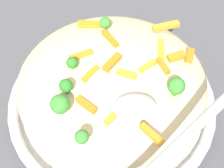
{
  "coord_description": "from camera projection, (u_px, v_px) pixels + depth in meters",
  "views": [
    {
      "loc": [
        -0.02,
        -0.28,
        0.46
      ],
      "look_at": [
        0.0,
        0.0,
        0.07
      ],
      "focal_mm": 49.95,
      "sensor_mm": 36.0,
      "label": 1
    }
  ],
  "objects": [
    {
      "name": "carrot_piece_9",
      "position": [
        111.0,
        39.0,
        0.46
      ],
      "size": [
        0.02,
        0.04,
        0.01
      ],
      "primitive_type": "cube",
      "rotation": [
        0.0,
        0.0,
        5.24
      ],
      "color": "orange",
      "rests_on": "pasta_mound"
    },
    {
      "name": "ground_plane",
      "position": [
        112.0,
        108.0,
        0.53
      ],
      "size": [
        2.4,
        2.4,
        0.0
      ],
      "primitive_type": "plane",
      "color": "#4C4C51"
    },
    {
      "name": "carrot_piece_2",
      "position": [
        90.0,
        74.0,
        0.43
      ],
      "size": [
        0.03,
        0.03,
        0.01
      ],
      "primitive_type": "cube",
      "rotation": [
        0.0,
        0.0,
        3.99
      ],
      "color": "orange",
      "rests_on": "pasta_mound"
    },
    {
      "name": "carrot_piece_0",
      "position": [
        166.0,
        26.0,
        0.49
      ],
      "size": [
        0.04,
        0.02,
        0.01
      ],
      "primitive_type": "cube",
      "rotation": [
        0.0,
        0.0,
        0.23
      ],
      "color": "orange",
      "rests_on": "pasta_mound"
    },
    {
      "name": "carrot_piece_5",
      "position": [
        127.0,
        74.0,
        0.42
      ],
      "size": [
        0.03,
        0.02,
        0.01
      ],
      "primitive_type": "cube",
      "rotation": [
        0.0,
        0.0,
        2.73
      ],
      "color": "orange",
      "rests_on": "pasta_mound"
    },
    {
      "name": "broccoli_floret_2",
      "position": [
        66.0,
        86.0,
        0.4
      ],
      "size": [
        0.02,
        0.02,
        0.02
      ],
      "color": "#296820",
      "rests_on": "pasta_mound"
    },
    {
      "name": "carrot_piece_13",
      "position": [
        147.0,
        67.0,
        0.43
      ],
      "size": [
        0.03,
        0.02,
        0.01
      ],
      "primitive_type": "cube",
      "rotation": [
        0.0,
        0.0,
        3.77
      ],
      "color": "orange",
      "rests_on": "pasta_mound"
    },
    {
      "name": "broccoli_floret_5",
      "position": [
        176.0,
        86.0,
        0.4
      ],
      "size": [
        0.02,
        0.02,
        0.03
      ],
      "color": "#377928",
      "rests_on": "pasta_mound"
    },
    {
      "name": "carrot_piece_6",
      "position": [
        86.0,
        105.0,
        0.4
      ],
      "size": [
        0.03,
        0.03,
        0.01
      ],
      "primitive_type": "cube",
      "rotation": [
        0.0,
        0.0,
        5.52
      ],
      "color": "orange",
      "rests_on": "pasta_mound"
    },
    {
      "name": "broccoli_floret_0",
      "position": [
        72.0,
        64.0,
        0.43
      ],
      "size": [
        0.02,
        0.02,
        0.02
      ],
      "color": "#296820",
      "rests_on": "pasta_mound"
    },
    {
      "name": "carrot_piece_11",
      "position": [
        131.0,
        105.0,
        0.4
      ],
      "size": [
        0.03,
        0.02,
        0.01
      ],
      "primitive_type": "cube",
      "rotation": [
        0.0,
        0.0,
        3.57
      ],
      "color": "orange",
      "rests_on": "pasta_mound"
    },
    {
      "name": "carrot_piece_10",
      "position": [
        190.0,
        55.0,
        0.45
      ],
      "size": [
        0.02,
        0.03,
        0.01
      ],
      "primitive_type": "cube",
      "rotation": [
        0.0,
        0.0,
        1.23
      ],
      "color": "orange",
      "rests_on": "pasta_mound"
    },
    {
      "name": "broccoli_floret_4",
      "position": [
        82.0,
        137.0,
        0.36
      ],
      "size": [
        0.02,
        0.02,
        0.02
      ],
      "color": "#377928",
      "rests_on": "pasta_mound"
    },
    {
      "name": "pasta_mound",
      "position": [
        112.0,
        82.0,
        0.47
      ],
      "size": [
        0.29,
        0.27,
        0.08
      ],
      "primitive_type": "ellipsoid",
      "color": "beige",
      "rests_on": "serving_bowl"
    },
    {
      "name": "serving_bowl",
      "position": [
        112.0,
        102.0,
        0.51
      ],
      "size": [
        0.34,
        0.34,
        0.04
      ],
      "color": "silver",
      "rests_on": "ground_plane"
    },
    {
      "name": "carrot_piece_3",
      "position": [
        176.0,
        57.0,
        0.45
      ],
      "size": [
        0.03,
        0.02,
        0.01
      ],
      "primitive_type": "cube",
      "rotation": [
        0.0,
        0.0,
        3.43
      ],
      "color": "orange",
      "rests_on": "pasta_mound"
    },
    {
      "name": "serving_spoon",
      "position": [
        151.0,
        118.0,
        0.37
      ],
      "size": [
        0.14,
        0.13,
        0.08
      ],
      "color": "#B7B7BC",
      "rests_on": "pasta_mound"
    },
    {
      "name": "carrot_piece_14",
      "position": [
        163.0,
        66.0,
        0.44
      ],
      "size": [
        0.02,
        0.03,
        0.01
      ],
      "primitive_type": "cube",
      "rotation": [
        0.0,
        0.0,
        5.09
      ],
      "color": "orange",
      "rests_on": "pasta_mound"
    },
    {
      "name": "carrot_piece_4",
      "position": [
        161.0,
        50.0,
        0.46
      ],
      "size": [
        0.01,
        0.04,
        0.01
      ],
      "primitive_type": "cube",
      "rotation": [
        0.0,
        0.0,
        1.43
      ],
      "color": "orange",
      "rests_on": "pasta_mound"
    },
    {
      "name": "carrot_piece_8",
      "position": [
        112.0,
        113.0,
        0.39
      ],
      "size": [
        0.03,
        0.03,
        0.01
      ],
      "primitive_type": "cube",
      "rotation": [
        0.0,
        0.0,
        3.96
      ],
      "color": "orange",
      "rests_on": "pasta_mound"
    },
    {
      "name": "broccoli_floret_3",
      "position": [
        60.0,
        104.0,
        0.39
      ],
      "size": [
        0.03,
        0.03,
        0.03
      ],
      "color": "#377928",
      "rests_on": "pasta_mound"
    },
    {
      "name": "carrot_piece_15",
      "position": [
        89.0,
        24.0,
        0.49
      ],
      "size": [
        0.04,
        0.02,
        0.01
      ],
      "primitive_type": "cube",
      "rotation": [
        0.0,
        0.0,
        6.15
      ],
      "color": "orange",
      "rests_on": "pasta_mound"
    },
    {
      "name": "carrot_piece_12",
      "position": [
        151.0,
        134.0,
        0.38
      ],
      "size": [
        0.03,
        0.03,
        0.01
      ],
      "primitive_type": "cube",
      "rotation": [
        0.0,
        0.0,
        2.25
      ],
      "color": "orange",
      "rests_on": "pasta_mound"
    },
    {
      "name": "carrot_piece_1",
      "position": [
        81.0,
        55.0,
        0.45
      ],
      "size": [
        0.04,
        0.02,
        0.01
      ],
      "primitive_type": "cube",
      "rotation": [
        0.0,
        0.0,
        0.35
      ],
      "color": "orange",
      "rests_on": "pasta_mound"
    },
    {
      "name": "broccoli_floret_1",
      "position": [
        105.0,
        23.0,
        0.48
      ],
      "size": [
        0.02,
        0.02,
        0.02
      ],
      "color": "#377928",
      "rests_on": "pasta_mound"
    },
    {
      "name": "carrot_piece_7",
      "position": [
        109.0,
        62.0,
        0.43
      ],
      "size": [
        0.03,
        0.03,
        0.01
      ],
      "primitive_type": "cube",
      "rotation": [
        0.0,
        0.0,
        0.88
      ],
      "color": "orange",
      "rests_on": "pasta_mound"
    }
  ]
}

